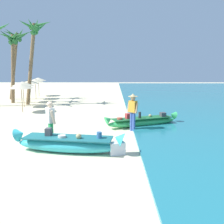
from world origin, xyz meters
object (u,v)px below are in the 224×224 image
(boat_cyan_foreground, at_px, (68,144))
(palm_tree_tall_inland, at_px, (17,43))
(person_tourist_customer, at_px, (51,121))
(person_vendor_hatted, at_px, (133,109))
(cooler_box, at_px, (117,148))
(palm_tree_leaning_seaward, at_px, (13,45))
(boat_green_midground, at_px, (142,121))
(palm_tree_far_behind, at_px, (34,36))

(boat_cyan_foreground, height_order, palm_tree_tall_inland, palm_tree_tall_inland)
(boat_cyan_foreground, height_order, person_tourist_customer, person_tourist_customer)
(palm_tree_tall_inland, bearing_deg, person_vendor_hatted, -50.30)
(palm_tree_tall_inland, xyz_separation_m, cooler_box, (8.85, -14.78, -4.92))
(palm_tree_leaning_seaward, bearing_deg, boat_green_midground, -41.13)
(palm_tree_far_behind, relative_size, cooler_box, 12.53)
(palm_tree_tall_inland, bearing_deg, palm_tree_leaning_seaward, -75.49)
(palm_tree_leaning_seaward, bearing_deg, cooler_box, -56.47)
(palm_tree_far_behind, bearing_deg, person_tourist_customer, -70.30)
(person_tourist_customer, bearing_deg, person_vendor_hatted, 34.48)
(person_vendor_hatted, bearing_deg, boat_green_midground, 58.32)
(person_vendor_hatted, relative_size, palm_tree_leaning_seaward, 0.30)
(person_vendor_hatted, relative_size, cooler_box, 3.35)
(cooler_box, bearing_deg, boat_green_midground, 55.91)
(person_tourist_customer, xyz_separation_m, palm_tree_far_behind, (-3.77, 10.52, 4.34))
(boat_green_midground, distance_m, person_vendor_hatted, 1.30)
(person_vendor_hatted, xyz_separation_m, palm_tree_tall_inland, (-9.62, 11.58, 4.11))
(person_tourist_customer, bearing_deg, palm_tree_leaning_seaward, 116.68)
(palm_tree_tall_inland, height_order, palm_tree_far_behind, palm_tree_far_behind)
(person_vendor_hatted, height_order, palm_tree_far_behind, palm_tree_far_behind)
(boat_green_midground, height_order, cooler_box, boat_green_midground)
(person_tourist_customer, height_order, cooler_box, person_tourist_customer)
(palm_tree_far_behind, bearing_deg, person_vendor_hatted, -49.80)
(palm_tree_far_behind, bearing_deg, palm_tree_leaning_seaward, 154.34)
(palm_tree_leaning_seaward, bearing_deg, palm_tree_tall_inland, 104.51)
(person_vendor_hatted, distance_m, person_tourist_customer, 3.93)
(boat_cyan_foreground, height_order, person_vendor_hatted, person_vendor_hatted)
(palm_tree_tall_inland, distance_m, palm_tree_far_behind, 4.20)
(boat_green_midground, bearing_deg, person_vendor_hatted, -121.68)
(person_vendor_hatted, xyz_separation_m, palm_tree_far_behind, (-7.01, 8.30, 4.28))
(palm_tree_leaning_seaward, bearing_deg, person_tourist_customer, -63.32)
(palm_tree_tall_inland, bearing_deg, cooler_box, -59.08)
(boat_cyan_foreground, xyz_separation_m, boat_green_midground, (3.03, 3.84, -0.04))
(boat_green_midground, xyz_separation_m, palm_tree_tall_inland, (-10.17, 10.69, 4.87))
(palm_tree_tall_inland, bearing_deg, boat_green_midground, -46.41)
(boat_cyan_foreground, xyz_separation_m, person_tourist_customer, (-0.77, 0.72, 0.65))
(person_vendor_hatted, height_order, cooler_box, person_vendor_hatted)
(palm_tree_tall_inland, relative_size, cooler_box, 12.08)
(boat_green_midground, height_order, palm_tree_far_behind, palm_tree_far_behind)
(palm_tree_far_behind, bearing_deg, cooler_box, -61.47)
(boat_green_midground, bearing_deg, palm_tree_tall_inland, 133.59)
(boat_cyan_foreground, height_order, palm_tree_leaning_seaward, palm_tree_leaning_seaward)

